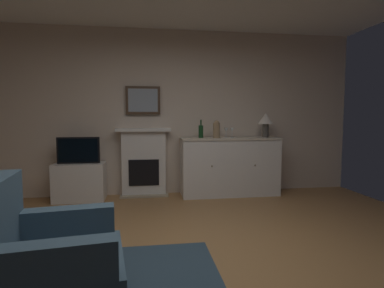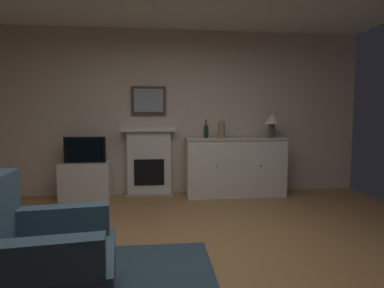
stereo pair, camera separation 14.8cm
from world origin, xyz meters
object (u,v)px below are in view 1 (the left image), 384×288
object	(u,v)px
tv_cabinet	(80,182)
armchair	(44,266)
wine_glass_center	(232,130)
tv_set	(78,150)
framed_picture	(143,100)
wine_bottle	(201,131)
fireplace_unit	(144,162)
wine_glass_left	(226,130)
sideboard_cabinet	(230,166)
table_lamp	(266,120)
vase_decorative	(217,129)

from	to	relation	value
tv_cabinet	armchair	bearing A→B (deg)	-82.58
wine_glass_center	tv_set	distance (m)	2.42
framed_picture	wine_bottle	bearing A→B (deg)	-11.34
armchair	fireplace_unit	bearing A→B (deg)	79.48
wine_glass_left	sideboard_cabinet	bearing A→B (deg)	28.14
wine_glass_left	wine_glass_center	world-z (taller)	same
tv_cabinet	tv_set	distance (m)	0.49
sideboard_cabinet	armchair	bearing A→B (deg)	-123.60
wine_bottle	table_lamp	bearing A→B (deg)	-2.06
fireplace_unit	wine_bottle	xyz separation A→B (m)	(0.92, -0.14, 0.50)
framed_picture	wine_glass_center	world-z (taller)	framed_picture
wine_glass_center	tv_cabinet	world-z (taller)	wine_glass_center
wine_glass_left	tv_cabinet	size ratio (longest dim) A/B	0.22
wine_glass_center	framed_picture	bearing A→B (deg)	170.91
sideboard_cabinet	wine_bottle	distance (m)	0.75
wine_bottle	wine_glass_left	distance (m)	0.40
table_lamp	tv_set	world-z (taller)	table_lamp
framed_picture	wine_glass_left	size ratio (longest dim) A/B	3.33
fireplace_unit	wine_glass_left	size ratio (longest dim) A/B	6.67
wine_glass_center	vase_decorative	xyz separation A→B (m)	(-0.27, -0.04, 0.02)
table_lamp	sideboard_cabinet	bearing A→B (deg)	-180.00
wine_bottle	fireplace_unit	bearing A→B (deg)	171.41
tv_cabinet	sideboard_cabinet	bearing A→B (deg)	-0.36
wine_glass_left	armchair	size ratio (longest dim) A/B	0.18
wine_glass_left	tv_set	xyz separation A→B (m)	(-2.29, 0.03, -0.29)
framed_picture	wine_glass_left	distance (m)	1.42
tv_set	wine_bottle	bearing A→B (deg)	1.42
wine_glass_center	sideboard_cabinet	bearing A→B (deg)	170.33
table_lamp	wine_glass_center	size ratio (longest dim) A/B	2.42
wine_glass_left	vase_decorative	distance (m)	0.16
framed_picture	wine_glass_center	xyz separation A→B (m)	(1.42, -0.23, -0.48)
framed_picture	vase_decorative	xyz separation A→B (m)	(1.15, -0.27, -0.46)
framed_picture	tv_cabinet	size ratio (longest dim) A/B	0.73
fireplace_unit	wine_glass_left	xyz separation A→B (m)	(1.31, -0.22, 0.52)
fireplace_unit	wine_glass_left	bearing A→B (deg)	-9.50
wine_bottle	armchair	size ratio (longest dim) A/B	0.32
fireplace_unit	tv_cabinet	bearing A→B (deg)	-170.55
tv_cabinet	armchair	size ratio (longest dim) A/B	0.82
fireplace_unit	tv_set	size ratio (longest dim) A/B	1.77
wine_bottle	wine_glass_left	size ratio (longest dim) A/B	1.76
framed_picture	armchair	xyz separation A→B (m)	(-0.59, -3.20, -1.17)
sideboard_cabinet	wine_glass_left	distance (m)	0.60
fireplace_unit	vase_decorative	size ratio (longest dim) A/B	3.91
table_lamp	vase_decorative	distance (m)	0.85
wine_bottle	armchair	world-z (taller)	wine_bottle
framed_picture	wine_glass_center	size ratio (longest dim) A/B	3.33
table_lamp	wine_glass_left	bearing A→B (deg)	-176.44
wine_bottle	tv_cabinet	bearing A→B (deg)	-179.28
table_lamp	tv_set	xyz separation A→B (m)	(-2.97, -0.01, -0.45)
wine_glass_left	tv_cabinet	distance (m)	2.42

